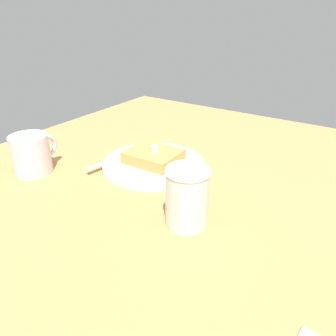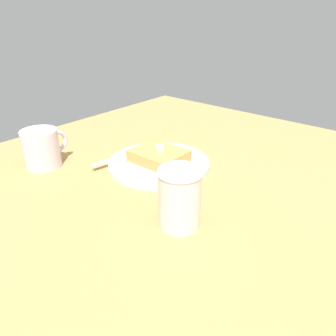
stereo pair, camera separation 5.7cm
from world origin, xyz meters
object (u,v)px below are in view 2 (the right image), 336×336
(coffee_mug, at_px, (42,148))
(syrup_jar, at_px, (179,200))
(plate, at_px, (160,163))
(fork, at_px, (130,154))

(coffee_mug, bearing_deg, syrup_jar, -86.91)
(plate, xyz_separation_m, fork, (-0.02, 0.07, 0.01))
(plate, bearing_deg, syrup_jar, -130.66)
(plate, distance_m, fork, 0.07)
(syrup_jar, xyz_separation_m, coffee_mug, (-0.02, 0.34, -0.00))
(plate, xyz_separation_m, coffee_mug, (-0.16, 0.18, 0.03))
(syrup_jar, distance_m, coffee_mug, 0.34)
(plate, distance_m, coffee_mug, 0.24)
(fork, bearing_deg, syrup_jar, -117.05)
(coffee_mug, bearing_deg, plate, -49.96)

